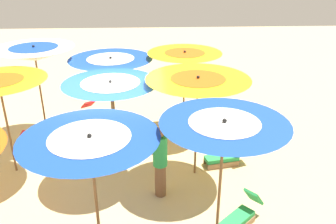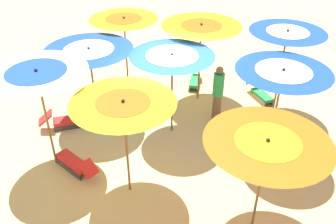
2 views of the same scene
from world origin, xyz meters
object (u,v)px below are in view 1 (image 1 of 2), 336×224
beach_umbrella_5 (198,85)px  lounger_3 (96,114)px  beach_umbrella_1 (91,147)px  beachgoer_0 (160,161)px  beach_umbrella_6 (35,54)px  beach_umbrella_2 (224,134)px  lounger_2 (225,157)px  lounger_1 (39,134)px  beach_umbrella_4 (111,90)px  beach_umbrella_8 (185,58)px  lounger_0 (239,217)px  beach_umbrella_7 (111,64)px

beach_umbrella_5 → lounger_3: (-2.71, 3.00, -2.01)m
beach_umbrella_1 → beachgoer_0: 2.33m
beach_umbrella_6 → lounger_3: 2.60m
beach_umbrella_2 → beach_umbrella_5: 2.29m
lounger_2 → lounger_3: size_ratio=0.94×
beach_umbrella_1 → lounger_1: beach_umbrella_1 is taller
beach_umbrella_4 → beach_umbrella_6: size_ratio=0.90×
beach_umbrella_4 → beach_umbrella_8: 2.81m
beachgoer_0 → beach_umbrella_8: bearing=-90.1°
beach_umbrella_1 → beach_umbrella_2: 2.03m
beach_umbrella_8 → beachgoer_0: 3.49m
beach_umbrella_2 → beach_umbrella_4: bearing=128.6°
beach_umbrella_8 → lounger_2: size_ratio=2.09×
beach_umbrella_1 → beach_umbrella_6: bearing=114.6°
lounger_1 → beach_umbrella_2: bearing=-112.7°
beach_umbrella_6 → beachgoer_0: (3.25, -3.16, -1.47)m
lounger_1 → lounger_2: 5.12m
beach_umbrella_5 → lounger_2: (0.78, 0.33, -2.01)m
lounger_0 → beachgoer_0: 1.90m
lounger_1 → lounger_2: lounger_2 is taller
beachgoer_0 → beach_umbrella_1: bearing=70.0°
beach_umbrella_7 → lounger_2: size_ratio=2.04×
beach_umbrella_1 → lounger_2: (2.69, 2.73, -1.94)m
beach_umbrella_5 → lounger_0: 2.78m
beach_umbrella_4 → beach_umbrella_7: 2.19m
beach_umbrella_2 → lounger_3: size_ratio=2.09×
lounger_1 → beachgoer_0: (3.29, -2.58, 0.65)m
beach_umbrella_2 → beach_umbrella_7: bearing=115.2°
beach_umbrella_4 → beachgoer_0: (1.03, -0.98, -1.23)m
beach_umbrella_5 → lounger_1: beach_umbrella_5 is taller
beach_umbrella_8 → beach_umbrella_1: bearing=-111.2°
beach_umbrella_4 → lounger_2: 3.24m
beach_umbrella_8 → lounger_1: (-4.06, -0.56, -1.95)m
beach_umbrella_6 → beach_umbrella_5: bearing=-30.1°
beach_umbrella_4 → lounger_2: bearing=3.0°
beachgoer_0 → beach_umbrella_6: bearing=-30.5°
beach_umbrella_2 → beach_umbrella_7: (-2.19, 4.65, -0.25)m
beach_umbrella_8 → lounger_3: size_ratio=1.96×
beach_umbrella_5 → lounger_1: bearing=156.5°
beach_umbrella_8 → lounger_0: beach_umbrella_8 is taller
beach_umbrella_7 → beachgoer_0: (1.25, -3.15, -1.16)m
beach_umbrella_1 → lounger_0: size_ratio=2.27×
beach_umbrella_8 → lounger_0: bearing=-80.4°
beach_umbrella_5 → lounger_3: 4.52m
beach_umbrella_6 → beach_umbrella_7: size_ratio=1.11×
lounger_1 → beachgoer_0: bearing=-106.9°
beach_umbrella_8 → beach_umbrella_2: bearing=-87.8°
beach_umbrella_7 → beachgoer_0: 3.58m
beach_umbrella_2 → beach_umbrella_5: bearing=92.8°
beach_umbrella_2 → beach_umbrella_8: size_ratio=1.07×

